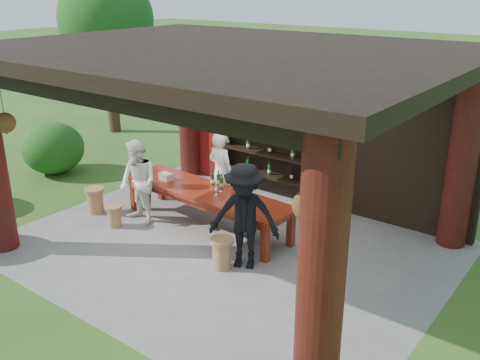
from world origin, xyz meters
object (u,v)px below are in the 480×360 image
Objects in this scene: stool_near_left at (114,215)px; guest_man at (244,217)px; guest_woman at (138,183)px; tasting_table at (206,196)px; wine_shelf at (270,144)px; host at (221,173)px; napkin_basket at (166,177)px; stool_far_left at (95,200)px; stool_near_right at (222,253)px.

stool_near_left is 3.00m from guest_man.
guest_woman is 2.64m from guest_man.
tasting_table is 8.66× the size of stool_near_left.
host is at bearing -103.56° from wine_shelf.
wine_shelf is 1.36m from host.
wine_shelf reaches higher than napkin_basket.
host reaches higher than stool_far_left.
guest_man is at bearing 1.15° from stool_far_left.
tasting_table is at bearing 39.48° from guest_woman.
stool_near_left is 0.81× the size of stool_far_left.
guest_man is 2.59m from napkin_basket.
guest_man is (1.72, -1.53, 0.05)m from host.
wine_shelf is 0.73× the size of tasting_table.
guest_woman reaches higher than stool_near_left.
wine_shelf is 2.09m from tasting_table.
napkin_basket is (-2.48, 0.73, -0.07)m from guest_man.
host is 1.66m from guest_woman.
napkin_basket is (-1.07, -2.08, -0.37)m from wine_shelf.
stool_far_left is at bearing -147.19° from napkin_basket.
napkin_basket is (-0.76, -0.79, -0.02)m from host.
stool_near_left is 1.65× the size of napkin_basket.
napkin_basket is (0.16, 0.59, -0.01)m from guest_woman.
host is at bearing 129.25° from stool_near_right.
wine_shelf reaches higher than stool_near_left.
napkin_basket is (-0.99, -0.06, 0.18)m from tasting_table.
guest_woman is (-0.92, -1.39, -0.01)m from host.
wine_shelf is at bearing 110.62° from stool_near_right.
stool_near_right is 2.39m from host.
stool_far_left is at bearing 43.18° from host.
tasting_table is 7.14× the size of stool_near_right.
stool_far_left is 1.24m from guest_woman.
wine_shelf is 3.57m from stool_near_left.
guest_man is at bearing 5.58° from stool_near_left.
stool_near_left is 0.82× the size of stool_near_right.
wine_shelf is 3.16m from guest_man.
guest_man is at bearing 143.10° from host.
guest_man reaches higher than napkin_basket.
stool_near_left is 0.24× the size of guest_man.
tasting_table is at bearing 127.18° from guest_man.
tasting_table is 2.07× the size of guest_man.
guest_woman is at bearing 61.13° from host.
guest_woman is at bearing -114.69° from wine_shelf.
stool_near_left is 1.25m from napkin_basket.
guest_woman is at bearing 57.80° from stool_near_left.
guest_man is at bearing 46.55° from stool_near_right.
napkin_basket is at bearing 155.72° from stool_near_right.
stool_far_left is at bearing -128.80° from wine_shelf.
host reaches higher than guest_woman.
stool_far_left is 0.31× the size of host.
guest_man is at bearing 6.88° from guest_woman.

